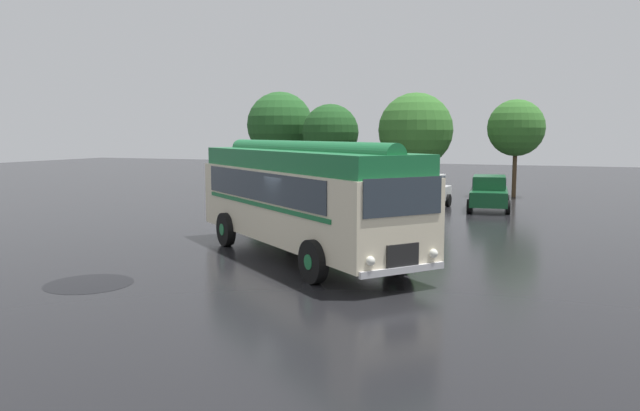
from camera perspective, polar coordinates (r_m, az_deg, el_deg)
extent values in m
plane|color=black|center=(18.14, -0.84, -5.18)|extent=(120.00, 120.00, 0.00)
cube|color=beige|center=(18.63, -1.72, 0.12)|extent=(9.37, 8.20, 2.10)
cube|color=#196B38|center=(18.53, -1.74, 4.21)|extent=(9.09, 7.92, 0.56)
cylinder|color=#196B38|center=(18.52, -1.74, 5.01)|extent=(7.79, 6.40, 0.60)
cube|color=#2D3842|center=(19.45, 1.16, 2.08)|extent=(6.27, 5.02, 0.84)
cube|color=#2D3842|center=(18.30, -5.68, 1.76)|extent=(6.27, 5.02, 0.84)
cube|color=#196B38|center=(19.41, 1.30, 0.47)|extent=(6.42, 5.14, 0.12)
cube|color=#196B38|center=(18.26, -5.52, 0.05)|extent=(6.42, 5.14, 0.12)
cube|color=#2D3842|center=(14.33, 7.63, 0.80)|extent=(1.40, 1.74, 0.88)
cube|color=black|center=(14.53, 7.56, -4.58)|extent=(0.61, 0.74, 0.56)
cube|color=silver|center=(14.58, 7.59, -5.87)|extent=(1.56, 1.92, 0.16)
sphere|color=white|center=(15.08, 10.33, -4.34)|extent=(0.22, 0.22, 0.22)
sphere|color=white|center=(14.01, 4.63, -5.09)|extent=(0.22, 0.22, 0.22)
cylinder|color=black|center=(16.87, 7.15, -4.22)|extent=(1.03, 0.91, 1.10)
cylinder|color=#196B38|center=(16.87, 7.15, -4.22)|extent=(0.50, 0.49, 0.39)
cylinder|color=black|center=(15.49, -0.63, -5.15)|extent=(1.03, 0.91, 1.10)
cylinder|color=#196B38|center=(15.49, -0.63, -5.15)|extent=(0.50, 0.49, 0.39)
cylinder|color=black|center=(21.91, -2.23, -1.67)|extent=(1.03, 0.91, 1.10)
cylinder|color=#196B38|center=(21.91, -2.23, -1.67)|extent=(0.50, 0.49, 0.39)
cylinder|color=black|center=(20.87, -8.60, -2.16)|extent=(1.03, 0.91, 1.10)
cylinder|color=#196B38|center=(20.87, -8.60, -2.16)|extent=(0.50, 0.49, 0.39)
cube|color=silver|center=(31.29, 9.49, 0.96)|extent=(2.00, 4.31, 0.70)
cube|color=silver|center=(31.38, 9.59, 2.20)|extent=(1.65, 2.29, 0.64)
cube|color=#2D3842|center=(31.17, 10.93, 2.14)|extent=(0.17, 1.93, 0.50)
cube|color=#2D3842|center=(31.60, 8.28, 2.25)|extent=(0.17, 1.93, 0.50)
cylinder|color=black|center=(29.84, 10.38, -0.01)|extent=(0.25, 0.65, 0.64)
cylinder|color=black|center=(30.36, 7.18, 0.16)|extent=(0.25, 0.65, 0.64)
cylinder|color=black|center=(32.34, 11.64, 0.47)|extent=(0.25, 0.65, 0.64)
cylinder|color=black|center=(32.82, 8.66, 0.62)|extent=(0.25, 0.65, 0.64)
cube|color=#144C28|center=(31.27, 15.18, 0.81)|extent=(2.15, 4.36, 0.70)
cube|color=#144C28|center=(31.36, 15.22, 2.06)|extent=(1.73, 2.33, 0.64)
cube|color=#2D3842|center=(31.36, 16.61, 2.01)|extent=(0.24, 1.92, 0.50)
cube|color=#2D3842|center=(31.37, 13.84, 2.10)|extent=(0.24, 1.92, 0.50)
cylinder|color=black|center=(30.02, 16.82, -0.15)|extent=(0.27, 0.66, 0.64)
cylinder|color=black|center=(30.03, 13.46, -0.04)|extent=(0.27, 0.66, 0.64)
cylinder|color=black|center=(32.60, 16.73, 0.37)|extent=(0.27, 0.66, 0.64)
cylinder|color=black|center=(32.62, 13.64, 0.47)|extent=(0.27, 0.66, 0.64)
cylinder|color=#4C3823|center=(41.97, -3.63, 3.32)|extent=(0.25, 0.25, 2.61)
sphere|color=#235623|center=(41.91, -3.66, 7.36)|extent=(4.40, 4.40, 4.40)
sphere|color=#235623|center=(42.12, -3.55, 7.70)|extent=(2.64, 2.64, 2.64)
cylinder|color=#4C3823|center=(38.78, 0.96, 2.96)|extent=(0.36, 0.36, 2.46)
sphere|color=#1E4C1E|center=(38.70, 0.96, 6.71)|extent=(3.48, 3.48, 3.48)
sphere|color=#1E4C1E|center=(38.70, 1.72, 6.60)|extent=(2.25, 2.25, 2.25)
cylinder|color=#4C3823|center=(37.96, 8.66, 2.63)|extent=(0.36, 0.36, 2.23)
sphere|color=#336B28|center=(37.87, 8.73, 6.83)|extent=(4.44, 4.44, 4.44)
sphere|color=#336B28|center=(38.19, 7.96, 7.35)|extent=(3.13, 3.13, 3.13)
cylinder|color=#4C3823|center=(38.19, 17.35, 2.85)|extent=(0.25, 0.25, 2.79)
sphere|color=#336B28|center=(38.12, 17.49, 6.79)|extent=(3.29, 3.29, 3.29)
sphere|color=#336B28|center=(37.92, 16.80, 6.92)|extent=(1.87, 1.87, 1.87)
cylinder|color=black|center=(16.58, -20.37, -6.71)|extent=(2.15, 2.15, 0.01)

